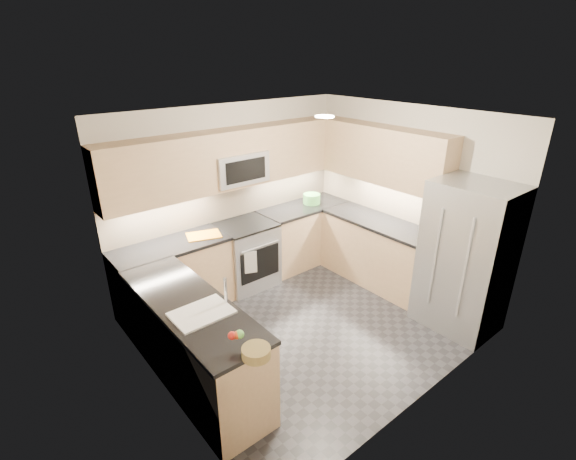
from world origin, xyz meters
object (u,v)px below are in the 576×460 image
object	(u,v)px
cutting_board	(204,235)
microwave	(237,167)
gas_range	(246,255)
fruit_basket	(256,352)
utensil_bowl	(312,199)
refrigerator	(466,258)

from	to	relation	value
cutting_board	microwave	bearing A→B (deg)	11.68
gas_range	fruit_basket	xyz separation A→B (m)	(-1.45, -2.30, 0.53)
utensil_bowl	refrigerator	bearing A→B (deg)	-85.40
gas_range	refrigerator	world-z (taller)	refrigerator
refrigerator	utensil_bowl	size ratio (longest dim) A/B	6.89
refrigerator	microwave	bearing A→B (deg)	119.62
gas_range	fruit_basket	size ratio (longest dim) A/B	4.01
microwave	utensil_bowl	world-z (taller)	microwave
gas_range	microwave	size ratio (longest dim) A/B	1.20
gas_range	microwave	world-z (taller)	microwave
refrigerator	cutting_board	xyz separation A→B (m)	(-2.09, 2.42, 0.05)
refrigerator	utensil_bowl	bearing A→B (deg)	94.60
microwave	cutting_board	xyz separation A→B (m)	(-0.64, -0.13, -0.75)
utensil_bowl	cutting_board	world-z (taller)	utensil_bowl
utensil_bowl	gas_range	bearing A→B (deg)	-178.95
microwave	utensil_bowl	size ratio (longest dim) A/B	2.91
refrigerator	cutting_board	size ratio (longest dim) A/B	4.28
microwave	utensil_bowl	bearing A→B (deg)	-4.65
gas_range	cutting_board	world-z (taller)	cutting_board
refrigerator	cutting_board	distance (m)	3.20
microwave	fruit_basket	size ratio (longest dim) A/B	3.35
utensil_bowl	microwave	bearing A→B (deg)	175.35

